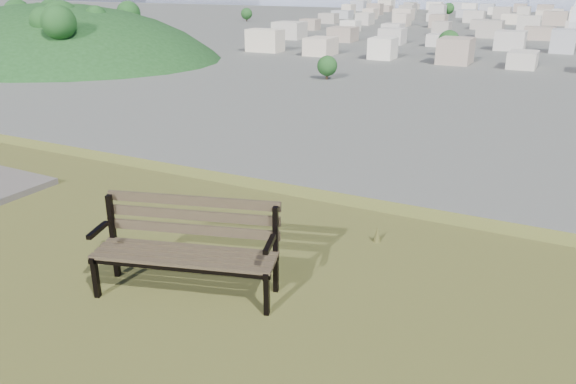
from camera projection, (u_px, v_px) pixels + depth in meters
The scene contains 4 objects.
park_bench at pixel (188, 242), 4.93m from camera, with size 1.68×0.94×0.84m.
green_wooded_hill at pixel (55, 57), 209.36m from camera, with size 150.32×120.25×75.16m.
city_blocks at pixel (575, 21), 341.02m from camera, with size 395.00×361.00×7.00m.
city_trees at pixel (516, 25), 288.73m from camera, with size 406.52×387.20×9.98m.
Camera 1 is at (4.00, -2.08, 27.65)m, focal length 35.00 mm.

